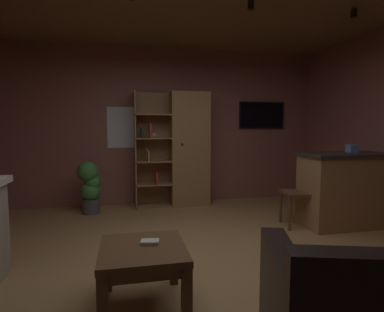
# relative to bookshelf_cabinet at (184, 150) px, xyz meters

# --- Properties ---
(floor) EXTENTS (5.63, 5.42, 0.02)m
(floor) POSITION_rel_bookshelf_cabinet_xyz_m (-0.31, -2.47, -0.98)
(floor) COLOR #A37A4C
(floor) RESTS_ON ground
(wall_back) EXTENTS (5.75, 0.06, 2.73)m
(wall_back) POSITION_rel_bookshelf_cabinet_xyz_m (-0.31, 0.27, 0.40)
(wall_back) COLOR #8E544C
(wall_back) RESTS_ON ground
(window_pane_back) EXTENTS (0.78, 0.01, 0.70)m
(window_pane_back) POSITION_rel_bookshelf_cabinet_xyz_m (-0.91, 0.24, 0.38)
(window_pane_back) COLOR white
(bookshelf_cabinet) EXTENTS (1.27, 0.41, 1.95)m
(bookshelf_cabinet) POSITION_rel_bookshelf_cabinet_xyz_m (0.00, 0.00, 0.00)
(bookshelf_cabinet) COLOR #997047
(bookshelf_cabinet) RESTS_ON ground
(kitchen_bar_counter) EXTENTS (1.46, 0.63, 1.01)m
(kitchen_bar_counter) POSITION_rel_bookshelf_cabinet_xyz_m (2.05, -1.63, -0.46)
(kitchen_bar_counter) COLOR #997047
(kitchen_bar_counter) RESTS_ON ground
(tissue_box) EXTENTS (0.13, 0.13, 0.11)m
(tissue_box) POSITION_rel_bookshelf_cabinet_xyz_m (2.04, -1.60, 0.10)
(tissue_box) COLOR #598CBF
(tissue_box) RESTS_ON kitchen_bar_counter
(coffee_table) EXTENTS (0.64, 0.67, 0.46)m
(coffee_table) POSITION_rel_bookshelf_cabinet_xyz_m (-0.90, -3.03, -0.60)
(coffee_table) COLOR brown
(coffee_table) RESTS_ON ground
(table_book_0) EXTENTS (0.15, 0.12, 0.03)m
(table_book_0) POSITION_rel_bookshelf_cabinet_xyz_m (-0.84, -2.98, -0.49)
(table_book_0) COLOR beige
(table_book_0) RESTS_ON coffee_table
(dining_chair) EXTENTS (0.48, 0.48, 0.92)m
(dining_chair) POSITION_rel_bookshelf_cabinet_xyz_m (1.38, -1.53, -0.44)
(dining_chair) COLOR brown
(dining_chair) RESTS_ON ground
(potted_floor_plant) EXTENTS (0.35, 0.33, 0.82)m
(potted_floor_plant) POSITION_rel_bookshelf_cabinet_xyz_m (-1.56, -0.23, -0.53)
(potted_floor_plant) COLOR #4C4C51
(potted_floor_plant) RESTS_ON ground
(wall_mounted_tv) EXTENTS (0.87, 0.06, 0.49)m
(wall_mounted_tv) POSITION_rel_bookshelf_cabinet_xyz_m (1.52, 0.21, 0.61)
(wall_mounted_tv) COLOR black
(track_light_spot_2) EXTENTS (0.07, 0.07, 0.09)m
(track_light_spot_2) POSITION_rel_bookshelf_cabinet_xyz_m (0.34, -2.05, 1.69)
(track_light_spot_2) COLOR black
(track_light_spot_3) EXTENTS (0.07, 0.07, 0.09)m
(track_light_spot_3) POSITION_rel_bookshelf_cabinet_xyz_m (1.59, -2.07, 1.69)
(track_light_spot_3) COLOR black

